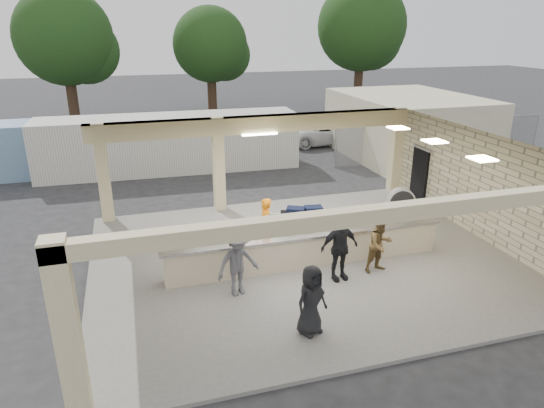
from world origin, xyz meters
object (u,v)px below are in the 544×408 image
object	(u,v)px
passenger_c	(238,263)
container_blue	(4,151)
passenger_b	(339,247)
car_dark	(310,129)
drum_fan	(401,201)
car_white_a	(327,133)
container_white	(170,143)
car_white_b	(427,125)
luggage_cart	(300,226)
baggage_handler	(265,226)
passenger_d	(311,300)
baggage_counter	(307,250)
passenger_a	(380,244)

from	to	relation	value
passenger_c	container_blue	distance (m)	15.47
passenger_b	car_dark	distance (m)	17.15
drum_fan	car_white_a	xyz separation A→B (m)	(2.02, 11.68, -0.00)
container_white	passenger_b	bearing A→B (deg)	-73.45
car_white_a	car_white_b	world-z (taller)	car_white_a
drum_fan	car_dark	world-z (taller)	car_dark
luggage_cart	passenger_c	world-z (taller)	passenger_c
luggage_cart	passenger_c	distance (m)	3.25
baggage_handler	passenger_b	world-z (taller)	passenger_b
passenger_d	car_white_a	world-z (taller)	passenger_d
passenger_d	container_white	bearing A→B (deg)	73.50
baggage_counter	baggage_handler	world-z (taller)	baggage_handler
passenger_d	car_white_b	world-z (taller)	passenger_d
luggage_cart	car_white_a	distance (m)	14.54
baggage_counter	passenger_a	distance (m)	2.04
car_white_a	car_dark	bearing A→B (deg)	30.49
baggage_handler	car_dark	bearing A→B (deg)	161.25
car_dark	baggage_counter	bearing A→B (deg)	-160.40
passenger_a	container_blue	world-z (taller)	container_blue
car_white_b	container_white	distance (m)	16.58
passenger_d	container_blue	world-z (taller)	container_blue
passenger_a	passenger_b	distance (m)	1.28
luggage_cart	car_dark	world-z (taller)	car_dark
container_white	container_blue	world-z (taller)	container_white
luggage_cart	passenger_a	size ratio (longest dim) A/B	1.60
baggage_counter	drum_fan	xyz separation A→B (m)	(4.53, 2.56, 0.09)
baggage_handler	passenger_d	size ratio (longest dim) A/B	1.05
car_white_b	passenger_b	bearing A→B (deg)	167.52
passenger_a	container_blue	size ratio (longest dim) A/B	0.17
luggage_cart	drum_fan	xyz separation A→B (m)	(4.31, 1.41, -0.15)
car_dark	container_blue	distance (m)	16.24
passenger_c	container_white	xyz separation A→B (m)	(-0.46, 12.34, 0.33)
baggage_counter	drum_fan	bearing A→B (deg)	29.51
baggage_handler	container_blue	bearing A→B (deg)	-133.86
baggage_counter	passenger_b	bearing A→B (deg)	-61.27
passenger_b	passenger_c	xyz separation A→B (m)	(-2.76, -0.00, -0.05)
luggage_cart	passenger_c	bearing A→B (deg)	-122.42
passenger_b	car_white_b	size ratio (longest dim) A/B	0.44
passenger_a	car_white_b	distance (m)	19.51
luggage_cart	container_white	world-z (taller)	container_white
baggage_counter	passenger_a	bearing A→B (deg)	-26.26
baggage_counter	container_blue	distance (m)	15.93
passenger_c	car_white_b	distance (m)	22.24
container_blue	drum_fan	bearing A→B (deg)	-34.92
passenger_a	passenger_b	world-z (taller)	passenger_b
luggage_cart	car_white_b	size ratio (longest dim) A/B	0.61
car_white_a	passenger_b	bearing A→B (deg)	158.03
luggage_cart	passenger_b	xyz separation A→B (m)	(0.32, -2.14, 0.21)
baggage_counter	passenger_c	bearing A→B (deg)	-155.96
baggage_handler	car_white_a	world-z (taller)	baggage_handler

